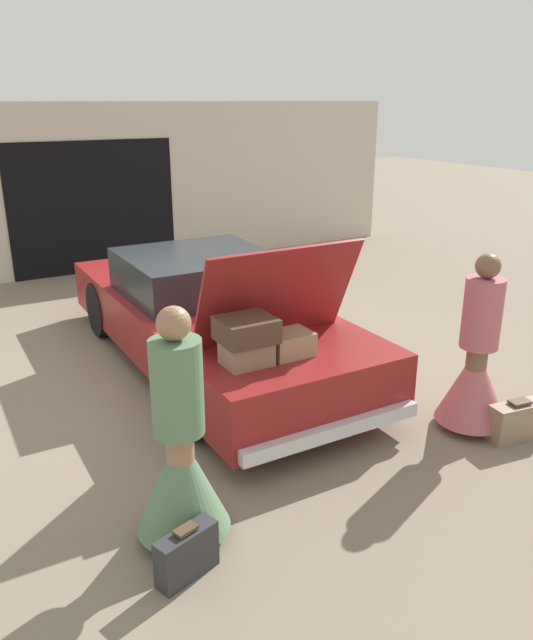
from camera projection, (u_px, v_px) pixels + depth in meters
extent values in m
plane|color=#7F705B|center=(210.00, 361.00, 7.12)|extent=(40.00, 40.00, 0.00)
cube|color=beige|center=(91.00, 189.00, 10.47)|extent=(12.00, 0.12, 2.80)
cube|color=black|center=(94.00, 208.00, 10.51)|extent=(2.80, 0.02, 2.20)
cube|color=maroon|center=(209.00, 323.00, 6.97)|extent=(1.80, 4.72, 0.57)
cube|color=#1E2328|center=(197.00, 273.00, 7.03)|extent=(1.58, 1.51, 0.46)
cylinder|color=black|center=(100.00, 309.00, 7.82)|extent=(0.18, 0.68, 0.68)
cylinder|color=black|center=(220.00, 290.00, 8.59)|extent=(0.18, 0.68, 0.68)
cylinder|color=black|center=(191.00, 400.00, 5.46)|extent=(0.18, 0.68, 0.68)
cylinder|color=black|center=(344.00, 362.00, 6.24)|extent=(0.18, 0.68, 0.68)
cube|color=silver|center=(334.00, 431.00, 5.06)|extent=(1.71, 0.10, 0.12)
cube|color=maroon|center=(278.00, 294.00, 5.49)|extent=(1.53, 0.43, 0.92)
cube|color=#8C7259|center=(246.00, 353.00, 5.14)|extent=(0.38, 0.31, 0.21)
cube|color=#9E8460|center=(290.00, 343.00, 5.33)|extent=(0.37, 0.30, 0.21)
cube|color=#473323|center=(246.00, 329.00, 5.07)|extent=(0.45, 0.40, 0.20)
cylinder|color=#997051|center=(182.00, 485.00, 4.15)|extent=(0.18, 0.18, 0.80)
cone|color=#567A56|center=(182.00, 480.00, 4.13)|extent=(0.64, 0.64, 0.72)
cylinder|color=#567A56|center=(177.00, 387.00, 3.91)|extent=(0.34, 0.34, 0.64)
sphere|color=#997051|center=(174.00, 323.00, 3.76)|extent=(0.22, 0.22, 0.22)
cylinder|color=brown|center=(473.00, 388.00, 5.57)|extent=(0.18, 0.18, 0.79)
cone|color=#B25B60|center=(474.00, 384.00, 5.56)|extent=(0.63, 0.63, 0.71)
cylinder|color=#B25B60|center=(482.00, 313.00, 5.34)|extent=(0.33, 0.33, 0.62)
sphere|color=brown|center=(488.00, 266.00, 5.20)|extent=(0.21, 0.21, 0.21)
cube|color=#2D2D33|center=(187.00, 554.00, 3.87)|extent=(0.44, 0.26, 0.33)
cube|color=#4C3823|center=(186.00, 530.00, 3.80)|extent=(0.16, 0.12, 0.02)
cube|color=#8C7259|center=(517.00, 421.00, 5.46)|extent=(0.54, 0.25, 0.33)
cube|color=#4C3823|center=(520.00, 402.00, 5.40)|extent=(0.20, 0.14, 0.02)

